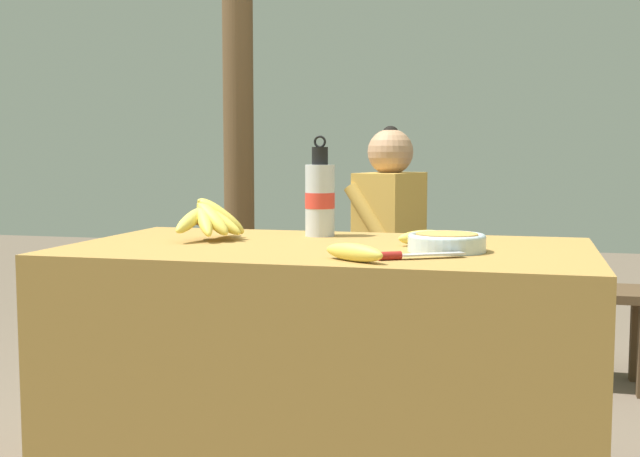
{
  "coord_description": "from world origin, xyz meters",
  "views": [
    {
      "loc": [
        0.51,
        -2.04,
        0.95
      ],
      "look_at": [
        -0.04,
        0.05,
        0.75
      ],
      "focal_mm": 45.0,
      "sensor_mm": 36.0,
      "label": 1
    }
  ],
  "objects_px": {
    "serving_bowl": "(447,241)",
    "loose_banana_front": "(354,252)",
    "wooden_bench": "(442,296)",
    "loose_banana_side": "(425,238)",
    "knife": "(409,255)",
    "banana_bunch_green": "(572,273)",
    "water_bottle": "(320,198)",
    "banana_bunch_ripe": "(212,217)",
    "support_post_near": "(238,66)",
    "seated_vendor": "(380,232)"
  },
  "relations": [
    {
      "from": "banana_bunch_green",
      "to": "seated_vendor",
      "type": "bearing_deg",
      "value": -178.35
    },
    {
      "from": "loose_banana_front",
      "to": "wooden_bench",
      "type": "xyz_separation_m",
      "value": [
        0.03,
        1.64,
        -0.38
      ]
    },
    {
      "from": "loose_banana_side",
      "to": "banana_bunch_green",
      "type": "xyz_separation_m",
      "value": [
        0.45,
        1.29,
        -0.27
      ]
    },
    {
      "from": "loose_banana_side",
      "to": "knife",
      "type": "bearing_deg",
      "value": -89.95
    },
    {
      "from": "wooden_bench",
      "to": "seated_vendor",
      "type": "xyz_separation_m",
      "value": [
        -0.26,
        -0.02,
        0.27
      ]
    },
    {
      "from": "wooden_bench",
      "to": "support_post_near",
      "type": "height_order",
      "value": "support_post_near"
    },
    {
      "from": "banana_bunch_green",
      "to": "support_post_near",
      "type": "relative_size",
      "value": 0.1
    },
    {
      "from": "water_bottle",
      "to": "seated_vendor",
      "type": "relative_size",
      "value": 0.28
    },
    {
      "from": "serving_bowl",
      "to": "wooden_bench",
      "type": "relative_size",
      "value": 0.11
    },
    {
      "from": "loose_banana_side",
      "to": "seated_vendor",
      "type": "height_order",
      "value": "seated_vendor"
    },
    {
      "from": "serving_bowl",
      "to": "banana_bunch_green",
      "type": "xyz_separation_m",
      "value": [
        0.38,
        1.41,
        -0.27
      ]
    },
    {
      "from": "banana_bunch_ripe",
      "to": "loose_banana_front",
      "type": "distance_m",
      "value": 0.6
    },
    {
      "from": "knife",
      "to": "support_post_near",
      "type": "bearing_deg",
      "value": 89.36
    },
    {
      "from": "serving_bowl",
      "to": "water_bottle",
      "type": "relative_size",
      "value": 0.65
    },
    {
      "from": "loose_banana_side",
      "to": "knife",
      "type": "relative_size",
      "value": 0.76
    },
    {
      "from": "loose_banana_front",
      "to": "knife",
      "type": "xyz_separation_m",
      "value": [
        0.11,
        0.07,
        -0.01
      ]
    },
    {
      "from": "serving_bowl",
      "to": "banana_bunch_green",
      "type": "relative_size",
      "value": 0.72
    },
    {
      "from": "loose_banana_side",
      "to": "support_post_near",
      "type": "distance_m",
      "value": 2.05
    },
    {
      "from": "serving_bowl",
      "to": "support_post_near",
      "type": "relative_size",
      "value": 0.07
    },
    {
      "from": "knife",
      "to": "banana_bunch_green",
      "type": "bearing_deg",
      "value": 43.17
    },
    {
      "from": "water_bottle",
      "to": "seated_vendor",
      "type": "bearing_deg",
      "value": 91.01
    },
    {
      "from": "serving_bowl",
      "to": "seated_vendor",
      "type": "xyz_separation_m",
      "value": [
        -0.42,
        1.38,
        -0.12
      ]
    },
    {
      "from": "loose_banana_front",
      "to": "support_post_near",
      "type": "distance_m",
      "value": 2.29
    },
    {
      "from": "loose_banana_front",
      "to": "knife",
      "type": "height_order",
      "value": "loose_banana_front"
    },
    {
      "from": "water_bottle",
      "to": "wooden_bench",
      "type": "height_order",
      "value": "water_bottle"
    },
    {
      "from": "loose_banana_front",
      "to": "knife",
      "type": "relative_size",
      "value": 0.87
    },
    {
      "from": "water_bottle",
      "to": "banana_bunch_green",
      "type": "height_order",
      "value": "water_bottle"
    },
    {
      "from": "wooden_bench",
      "to": "banana_bunch_green",
      "type": "height_order",
      "value": "banana_bunch_green"
    },
    {
      "from": "loose_banana_side",
      "to": "support_post_near",
      "type": "height_order",
      "value": "support_post_near"
    },
    {
      "from": "wooden_bench",
      "to": "support_post_near",
      "type": "xyz_separation_m",
      "value": [
        -1.03,
        0.31,
        1.03
      ]
    },
    {
      "from": "banana_bunch_green",
      "to": "support_post_near",
      "type": "xyz_separation_m",
      "value": [
        -1.56,
        0.31,
        0.91
      ]
    },
    {
      "from": "water_bottle",
      "to": "loose_banana_side",
      "type": "xyz_separation_m",
      "value": [
        0.33,
        -0.16,
        -0.09
      ]
    },
    {
      "from": "loose_banana_side",
      "to": "banana_bunch_green",
      "type": "height_order",
      "value": "loose_banana_side"
    },
    {
      "from": "water_bottle",
      "to": "banana_bunch_ripe",
      "type": "bearing_deg",
      "value": -147.86
    },
    {
      "from": "support_post_near",
      "to": "loose_banana_front",
      "type": "bearing_deg",
      "value": -62.97
    },
    {
      "from": "loose_banana_side",
      "to": "knife",
      "type": "height_order",
      "value": "loose_banana_side"
    },
    {
      "from": "loose_banana_side",
      "to": "seated_vendor",
      "type": "bearing_deg",
      "value": 105.37
    },
    {
      "from": "serving_bowl",
      "to": "wooden_bench",
      "type": "bearing_deg",
      "value": 96.22
    },
    {
      "from": "knife",
      "to": "banana_bunch_green",
      "type": "distance_m",
      "value": 1.66
    },
    {
      "from": "banana_bunch_green",
      "to": "support_post_near",
      "type": "height_order",
      "value": "support_post_near"
    },
    {
      "from": "support_post_near",
      "to": "seated_vendor",
      "type": "bearing_deg",
      "value": -23.62
    },
    {
      "from": "wooden_bench",
      "to": "banana_bunch_green",
      "type": "xyz_separation_m",
      "value": [
        0.53,
        0.0,
        0.12
      ]
    },
    {
      "from": "seated_vendor",
      "to": "banana_bunch_ripe",
      "type": "bearing_deg",
      "value": 93.93
    },
    {
      "from": "serving_bowl",
      "to": "loose_banana_front",
      "type": "relative_size",
      "value": 1.15
    },
    {
      "from": "banana_bunch_ripe",
      "to": "seated_vendor",
      "type": "bearing_deg",
      "value": 78.9
    },
    {
      "from": "banana_bunch_ripe",
      "to": "wooden_bench",
      "type": "relative_size",
      "value": 0.16
    },
    {
      "from": "loose_banana_side",
      "to": "wooden_bench",
      "type": "bearing_deg",
      "value": 93.7
    },
    {
      "from": "serving_bowl",
      "to": "loose_banana_front",
      "type": "bearing_deg",
      "value": -127.72
    },
    {
      "from": "banana_bunch_ripe",
      "to": "knife",
      "type": "distance_m",
      "value": 0.66
    },
    {
      "from": "banana_bunch_ripe",
      "to": "loose_banana_front",
      "type": "height_order",
      "value": "banana_bunch_ripe"
    }
  ]
}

